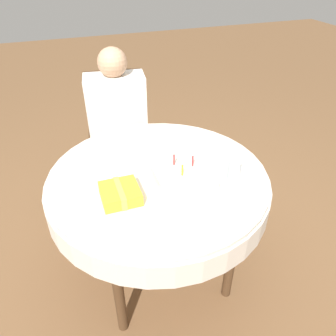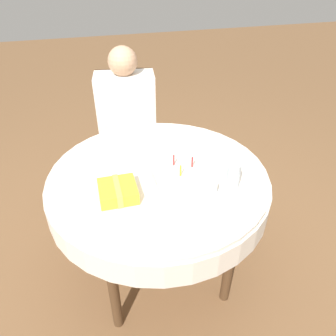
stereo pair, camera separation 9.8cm
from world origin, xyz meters
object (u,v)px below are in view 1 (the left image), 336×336
at_px(chair, 118,130).
at_px(person, 117,113).
at_px(drinking_glass, 234,173).
at_px(birthday_cake, 182,176).
at_px(gift_box, 120,193).

bearing_deg(chair, person, -90.00).
relative_size(person, drinking_glass, 8.57).
bearing_deg(chair, drinking_glass, -65.87).
xyz_separation_m(chair, birthday_cake, (0.10, -1.02, 0.26)).
bearing_deg(drinking_glass, gift_box, 172.23).
xyz_separation_m(drinking_glass, gift_box, (-0.51, 0.07, -0.04)).
bearing_deg(birthday_cake, person, 96.84).
height_order(person, drinking_glass, person).
distance_m(drinking_glass, gift_box, 0.52).
bearing_deg(gift_box, chair, 79.32).
xyz_separation_m(chair, person, (-0.01, -0.10, 0.18)).
bearing_deg(chair, birthday_cake, -76.47).
distance_m(chair, person, 0.20).
relative_size(chair, gift_box, 5.19).
bearing_deg(person, chair, 90.00).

